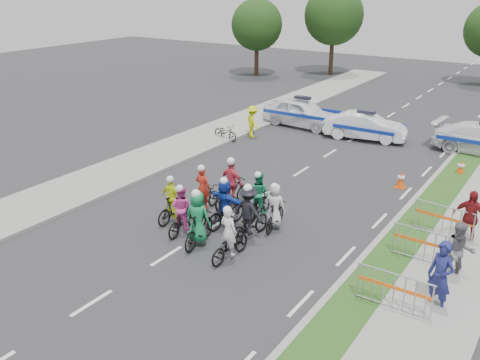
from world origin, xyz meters
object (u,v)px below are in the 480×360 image
Objects in this scene: barrier_2 at (443,222)px; spectator_2 at (470,217)px; barrier_1 at (425,248)px; marshal_hiviz at (253,122)px; barrier_0 at (394,293)px; rider_7 at (275,211)px; cone_0 at (401,180)px; rider_2 at (182,215)px; rider_1 at (198,224)px; tree_0 at (257,25)px; rider_0 at (229,241)px; rider_9 at (232,189)px; police_car_0 at (302,113)px; rider_3 at (173,204)px; spectator_0 at (440,276)px; rider_8 at (259,199)px; spectator_1 at (459,252)px; cone_1 at (461,168)px; police_car_1 at (365,126)px; rider_6 at (203,196)px; tree_3 at (334,15)px; rider_4 at (249,217)px; rider_5 at (225,206)px; parked_bike at (226,132)px.

spectator_2 is at bearing 1.23° from barrier_2.
barrier_1 is 2.09m from barrier_2.
barrier_0 is at bearing 170.13° from marshal_hiviz.
rider_7 reaches higher than cone_0.
rider_1 is at bearing 152.37° from rider_2.
tree_0 reaches higher than spectator_2.
spectator_2 reaches higher than rider_0.
rider_9 is 0.99× the size of barrier_0.
police_car_0 is at bearing 140.91° from cone_0.
spectator_0 is at bearing 178.36° from rider_3.
rider_2 is 0.28× the size of tree_0.
rider_3 is at bearing 38.46° from rider_8.
spectator_2 is at bearing -164.85° from rider_7.
spectator_1 reaches higher than police_car_0.
cone_1 is at bearing -125.20° from rider_1.
rider_1 is 7.24m from spectator_0.
cone_0 is (3.71, -5.72, -0.35)m from police_car_1.
rider_6 is 8.06m from barrier_0.
spectator_1 is at bearing 171.06° from rider_7.
rider_7 is 0.27× the size of tree_0.
tree_0 reaches higher than marshal_hiviz.
rider_1 is 15.06m from police_car_0.
rider_6 is 8.72m from spectator_1.
rider_1 is 1.15× the size of rider_7.
rider_1 is 1.00× the size of spectator_0.
rider_3 is 9.01m from spectator_0.
barrier_2 is at bearing 90.00° from barrier_1.
tree_0 is (-19.90, 15.69, 3.85)m from cone_1.
tree_3 is at bearing 38.66° from tree_0.
rider_9 is 1.11× the size of spectator_1.
barrier_2 is (10.12, -9.80, -0.22)m from police_car_0.
rider_4 reaches higher than barrier_0.
rider_2 is 0.98× the size of spectator_1.
rider_1 is 7.91m from barrier_2.
cone_0 is at bearing 106.22° from barrier_0.
spectator_2 is (8.86, 3.90, 0.24)m from rider_3.
rider_2 is at bearing 165.46° from police_car_1.
rider_1 reaches higher than rider_7.
rider_8 is 2.45× the size of cone_0.
tree_0 is at bearing -56.90° from rider_0.
rider_1 reaches higher than rider_5.
rider_8 is 0.41× the size of police_car_1.
tree_3 is (-5.58, 16.31, 4.11)m from police_car_0.
tree_3 is at bearing 127.12° from cone_1.
rider_1 is at bearing 175.28° from spectator_1.
rider_5 is 1.67m from rider_7.
rider_8 is 6.90m from spectator_2.
tree_3 is at bearing -64.29° from rider_4.
barrier_0 is at bearing 148.63° from rider_8.
police_car_0 reaches higher than parked_bike.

